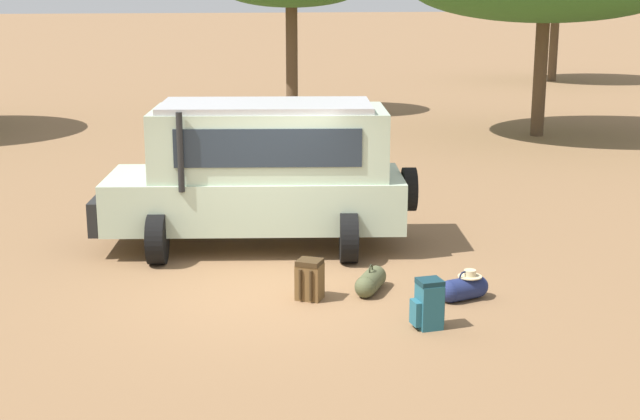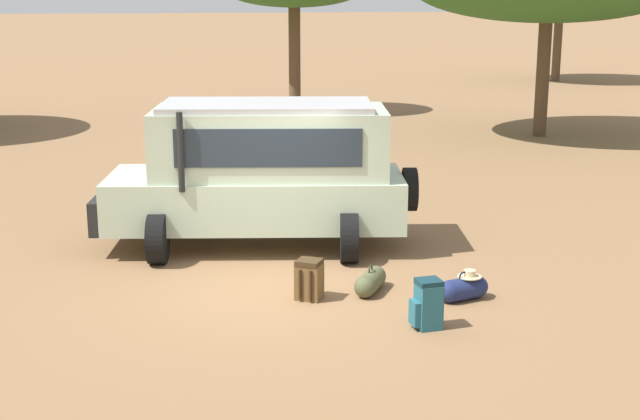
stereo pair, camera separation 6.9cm
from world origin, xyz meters
TOP-DOWN VIEW (x-y plane):
  - ground_plane at (0.00, 0.00)m, footprint 320.00×320.00m
  - safari_vehicle at (0.17, 2.35)m, footprint 5.47×3.23m
  - backpack_beside_front_wheel at (0.49, -0.44)m, footprint 0.45×0.47m
  - backpack_cluster_center at (1.79, -1.81)m, footprint 0.43×0.33m
  - duffel_bag_low_black_case at (2.61, -0.88)m, footprint 0.77×0.45m
  - duffel_bag_soft_canvas at (1.41, -0.31)m, footprint 0.58×0.78m

SIDE VIEW (x-z plane):
  - ground_plane at x=0.00m, z-range 0.00..0.00m
  - duffel_bag_soft_canvas at x=1.41m, z-range -0.05..0.36m
  - duffel_bag_low_black_case at x=2.61m, z-range -0.04..0.38m
  - backpack_beside_front_wheel at x=0.49m, z-range -0.01..0.57m
  - backpack_cluster_center at x=1.79m, z-range -0.01..0.64m
  - safari_vehicle at x=0.17m, z-range 0.07..2.51m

